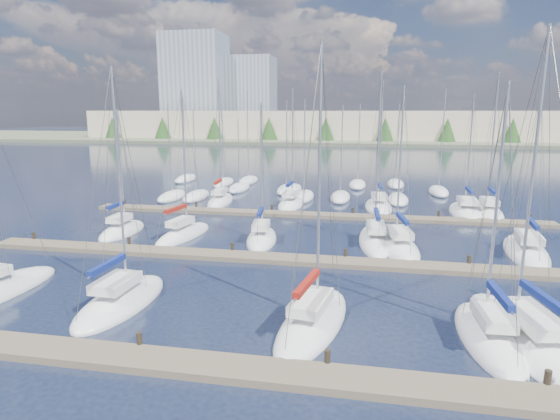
% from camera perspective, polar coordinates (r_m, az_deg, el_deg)
% --- Properties ---
extents(ground, '(400.00, 400.00, 0.00)m').
position_cam_1_polar(ground, '(74.84, 6.55, 4.22)').
color(ground, '#1D253B').
rests_on(ground, ground).
extents(dock_near, '(44.00, 1.93, 1.10)m').
position_cam_1_polar(dock_near, '(19.53, -6.89, -18.56)').
color(dock_near, '#6B5E4C').
rests_on(dock_near, ground).
extents(dock_mid, '(44.00, 1.93, 1.10)m').
position_cam_1_polar(dock_mid, '(32.02, 0.67, -6.01)').
color(dock_mid, '#6B5E4C').
rests_on(dock_mid, ground).
extents(dock_far, '(44.00, 1.93, 1.10)m').
position_cam_1_polar(dock_far, '(45.39, 3.75, -0.61)').
color(dock_far, '#6B5E4C').
rests_on(dock_far, ground).
extents(sailboat_r, '(3.07, 9.01, 14.43)m').
position_cam_1_polar(sailboat_r, '(50.92, 23.98, -0.21)').
color(sailboat_r, white).
rests_on(sailboat_r, ground).
extents(sailboat_p, '(3.17, 8.26, 13.77)m').
position_cam_1_polar(sailboat_p, '(50.26, 11.90, 0.43)').
color(sailboat_p, white).
rests_on(sailboat_p, ground).
extents(sailboat_n, '(3.14, 8.05, 14.20)m').
position_cam_1_polar(sailboat_n, '(52.58, -7.28, 1.11)').
color(sailboat_n, white).
rests_on(sailboat_n, ground).
extents(sailboat_k, '(2.84, 9.16, 13.71)m').
position_cam_1_polar(sailboat_k, '(37.19, 11.51, -3.62)').
color(sailboat_k, white).
rests_on(sailboat_k, ground).
extents(sailboat_c, '(3.14, 7.80, 12.94)m').
position_cam_1_polar(sailboat_c, '(26.58, -18.79, -10.48)').
color(sailboat_c, white).
rests_on(sailboat_c, ground).
extents(sailboat_h, '(2.41, 6.26, 10.91)m').
position_cam_1_polar(sailboat_h, '(41.42, -18.69, -2.43)').
color(sailboat_h, white).
rests_on(sailboat_h, ground).
extents(sailboat_m, '(3.80, 9.18, 12.38)m').
position_cam_1_polar(sailboat_m, '(38.02, 27.77, -4.47)').
color(sailboat_m, white).
rests_on(sailboat_m, ground).
extents(sailboat_i, '(3.33, 7.73, 12.45)m').
position_cam_1_polar(sailboat_i, '(38.82, -11.70, -2.95)').
color(sailboat_i, white).
rests_on(sailboat_i, ground).
extents(sailboat_f, '(4.61, 10.49, 14.25)m').
position_cam_1_polar(sailboat_f, '(24.14, 27.65, -13.61)').
color(sailboat_f, white).
rests_on(sailboat_f, ground).
extents(sailboat_q, '(3.43, 8.74, 12.45)m').
position_cam_1_polar(sailboat_q, '(50.30, 21.69, -0.18)').
color(sailboat_q, white).
rests_on(sailboat_q, ground).
extents(sailboat_o, '(2.79, 7.01, 13.15)m').
position_cam_1_polar(sailboat_o, '(50.40, 1.36, 0.73)').
color(sailboat_o, white).
rests_on(sailboat_o, ground).
extents(sailboat_l, '(3.90, 8.59, 12.59)m').
position_cam_1_polar(sailboat_l, '(35.99, 14.16, -4.29)').
color(sailboat_l, white).
rests_on(sailboat_l, ground).
extents(sailboat_e, '(2.75, 7.53, 12.02)m').
position_cam_1_polar(sailboat_e, '(23.51, 24.05, -13.93)').
color(sailboat_e, white).
rests_on(sailboat_e, ground).
extents(sailboat_j, '(3.09, 6.80, 11.38)m').
position_cam_1_polar(sailboat_j, '(36.93, -2.26, -3.50)').
color(sailboat_j, white).
rests_on(sailboat_j, ground).
extents(sailboat_d, '(3.98, 8.74, 13.76)m').
position_cam_1_polar(sailboat_d, '(23.00, 4.03, -13.44)').
color(sailboat_d, white).
rests_on(sailboat_d, ground).
extents(distant_boats, '(36.93, 20.75, 13.30)m').
position_cam_1_polar(distant_boats, '(59.34, 1.20, 2.55)').
color(distant_boats, '#9EA0A5').
rests_on(distant_boats, ground).
extents(shoreline, '(400.00, 60.00, 38.00)m').
position_cam_1_polar(shoreline, '(164.81, 4.28, 11.08)').
color(shoreline, '#666B51').
rests_on(shoreline, ground).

